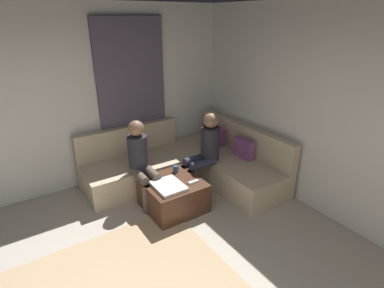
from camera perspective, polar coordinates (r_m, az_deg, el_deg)
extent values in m
cube|color=silver|center=(3.98, 30.10, 3.05)|extent=(6.00, 0.12, 2.70)
cube|color=silver|center=(4.72, -26.38, 6.52)|extent=(0.12, 6.00, 2.70)
cube|color=#595166|center=(4.96, -11.07, 8.01)|extent=(0.06, 1.10, 2.50)
cube|color=#C6B593|center=(5.02, 6.46, -4.26)|extent=(2.10, 0.85, 0.42)
cube|color=#C6B593|center=(5.06, 9.78, 1.18)|extent=(2.10, 0.14, 0.45)
cube|color=#C6B593|center=(4.90, -9.97, -5.20)|extent=(0.85, 1.70, 0.42)
cube|color=#C6B593|center=(5.02, -11.97, 0.82)|extent=(0.14, 1.70, 0.45)
cube|color=#8C4C8C|center=(5.34, 4.66, 1.42)|extent=(0.36, 0.12, 0.36)
cube|color=#8C4C8C|center=(4.85, 9.73, -1.14)|extent=(0.36, 0.12, 0.36)
cube|color=#4C2D1E|center=(4.26, -3.59, -9.52)|extent=(0.76, 0.76, 0.42)
cube|color=white|center=(4.02, -4.44, -7.89)|extent=(0.44, 0.36, 0.04)
cylinder|color=#334C72|center=(4.38, -3.09, -4.68)|extent=(0.08, 0.08, 0.10)
cube|color=white|center=(4.11, 0.27, -7.14)|extent=(0.05, 0.15, 0.02)
cylinder|color=#2D3347|center=(4.52, -0.12, -7.42)|extent=(0.12, 0.12, 0.42)
cylinder|color=#2D3347|center=(4.65, -1.35, -6.48)|extent=(0.12, 0.12, 0.42)
cylinder|color=#2D3347|center=(4.49, 2.01, -3.72)|extent=(0.12, 0.40, 0.12)
cylinder|color=#2D3347|center=(4.62, 0.72, -2.89)|extent=(0.12, 0.40, 0.12)
cylinder|color=#26262D|center=(4.56, 3.45, 0.14)|extent=(0.28, 0.28, 0.50)
sphere|color=#8C664C|center=(4.43, 3.56, 4.43)|extent=(0.22, 0.22, 0.22)
cylinder|color=brown|center=(4.27, -6.32, -9.56)|extent=(0.12, 0.12, 0.42)
cylinder|color=brown|center=(4.21, -8.53, -10.24)|extent=(0.12, 0.12, 0.42)
cylinder|color=brown|center=(4.29, -7.72, -5.29)|extent=(0.40, 0.12, 0.12)
cylinder|color=brown|center=(4.23, -9.92, -5.90)|extent=(0.40, 0.12, 0.12)
cylinder|color=#26262D|center=(4.31, -10.15, -1.59)|extent=(0.28, 0.28, 0.50)
sphere|color=#8C664C|center=(4.18, -10.49, 2.91)|extent=(0.22, 0.22, 0.22)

